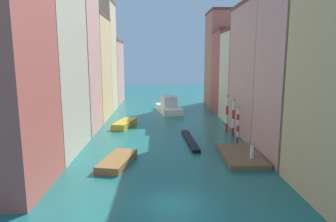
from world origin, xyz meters
name	(u,v)px	position (x,y,z in m)	size (l,w,h in m)	color
ground_plane	(165,127)	(0.00, 24.50, 0.00)	(154.00, 154.00, 0.00)	#1E6B66
building_left_1	(40,64)	(-13.35, 12.53, 9.57)	(7.56, 10.89, 19.12)	#BCB299
building_left_2	(68,55)	(-13.35, 22.33, 10.62)	(7.56, 8.04, 21.23)	tan
building_left_3	(85,68)	(-13.35, 31.43, 8.60)	(7.56, 9.89, 17.19)	#DBB77A
building_left_4	(95,56)	(-13.35, 40.15, 10.59)	(7.56, 7.56, 21.16)	beige
building_left_5	(105,71)	(-13.35, 50.22, 7.27)	(7.56, 11.98, 14.50)	tan
building_right_1	(305,61)	(13.35, 9.52, 9.89)	(7.56, 7.97, 19.75)	tan
building_right_2	(268,70)	(13.35, 19.49, 8.68)	(7.56, 12.13, 17.35)	tan
building_right_3	(246,76)	(13.35, 29.31, 7.37)	(7.56, 7.26, 14.73)	beige
building_right_4	(234,71)	(13.35, 36.91, 7.80)	(7.56, 7.71, 15.57)	#B25147
building_right_5	(225,59)	(13.35, 45.51, 10.05)	(7.56, 9.50, 20.08)	#C6705B
waterfront_dock	(240,156)	(7.46, 9.75, 0.26)	(3.77, 7.46, 0.53)	brown
person_on_dock	(252,151)	(8.12, 8.13, 1.26)	(0.36, 0.36, 1.57)	white
mooring_pole_0	(238,124)	(8.61, 15.48, 2.32)	(0.31, 0.31, 4.54)	red
mooring_pole_1	(233,117)	(8.80, 18.52, 2.60)	(0.37, 0.37, 5.09)	red
mooring_pole_2	(227,113)	(8.53, 21.03, 2.67)	(0.37, 0.37, 5.23)	red
vaporetto_white	(169,106)	(0.92, 37.30, 1.10)	(5.29, 9.98, 3.11)	white
gondola_black	(190,140)	(2.86, 16.00, 0.20)	(1.43, 9.31, 0.39)	black
motorboat_0	(125,124)	(-6.14, 24.73, 0.44)	(3.36, 6.08, 0.88)	gold
motorboat_1	(117,161)	(-5.00, 8.35, 0.34)	(3.50, 6.34, 0.68)	olive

